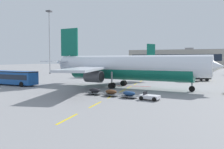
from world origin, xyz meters
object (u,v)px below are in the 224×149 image
apron_shuttle_bus (12,77)px  apron_light_mast_near (49,35)px  airliner_foreground (125,67)px  catering_truck (196,75)px  fuel_service_truck (90,72)px  airliner_mid_left (173,63)px  baggage_train (120,93)px

apron_shuttle_bus → apron_light_mast_near: size_ratio=0.52×
airliner_foreground → catering_truck: (13.87, 18.37, -2.30)m
fuel_service_truck → apron_light_mast_near: apron_light_mast_near is taller
airliner_foreground → fuel_service_truck: bearing=127.9°
airliner_mid_left → apron_shuttle_bus: size_ratio=2.46×
catering_truck → baggage_train: (-11.70, -29.61, -1.11)m
fuel_service_truck → apron_light_mast_near: size_ratio=0.30×
airliner_foreground → baggage_train: airliner_foreground is taller
airliner_mid_left → airliner_foreground: bearing=-95.6°
apron_shuttle_bus → catering_truck: catering_truck is taller
airliner_mid_left → baggage_train: size_ratio=2.61×
apron_light_mast_near → airliner_foreground: bearing=-41.1°
airliner_foreground → baggage_train: size_ratio=2.99×
airliner_foreground → apron_shuttle_bus: (-23.68, -3.15, -2.20)m
apron_shuttle_bus → baggage_train: (25.84, -8.09, -1.22)m
apron_light_mast_near → apron_shuttle_bus: bearing=-68.8°
apron_shuttle_bus → fuel_service_truck: fuel_service_truck is taller
airliner_mid_left → apron_shuttle_bus: airliner_mid_left is taller
airliner_foreground → baggage_train: bearing=-79.1°
airliner_foreground → airliner_mid_left: airliner_foreground is taller
catering_truck → airliner_mid_left: bearing=99.1°
catering_truck → apron_light_mast_near: apron_light_mast_near is taller
airliner_mid_left → catering_truck: (7.49, -46.91, -2.28)m
airliner_foreground → apron_light_mast_near: bearing=138.9°
catering_truck → fuel_service_truck: size_ratio=1.02×
apron_shuttle_bus → airliner_foreground: bearing=7.6°
airliner_foreground → fuel_service_truck: (-16.04, 20.62, -2.30)m
apron_shuttle_bus → apron_light_mast_near: apron_light_mast_near is taller
airliner_mid_left → catering_truck: size_ratio=4.17×
fuel_service_truck → apron_light_mast_near: bearing=150.4°
baggage_train → catering_truck: bearing=68.4°
airliner_foreground → apron_light_mast_near: size_ratio=1.45×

